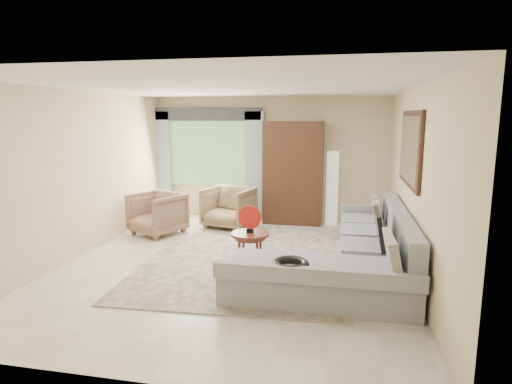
% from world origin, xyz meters
% --- Properties ---
extents(ground, '(6.00, 6.00, 0.00)m').
position_xyz_m(ground, '(0.00, 0.00, 0.00)').
color(ground, silver).
rests_on(ground, ground).
extents(area_rug, '(3.19, 4.14, 0.02)m').
position_xyz_m(area_rug, '(0.12, 0.29, 0.01)').
color(area_rug, '#BDAC95').
rests_on(area_rug, ground).
extents(sectional_sofa, '(2.30, 3.46, 0.90)m').
position_xyz_m(sectional_sofa, '(1.78, -0.18, 0.28)').
color(sectional_sofa, '#9A9DA2').
rests_on(sectional_sofa, ground).
extents(tv_screen, '(0.14, 0.74, 0.48)m').
position_xyz_m(tv_screen, '(2.05, -0.24, 0.72)').
color(tv_screen, black).
rests_on(tv_screen, sectional_sofa).
extents(garden_hose, '(0.43, 0.43, 0.09)m').
position_xyz_m(garden_hose, '(1.00, -1.37, 0.55)').
color(garden_hose, black).
rests_on(garden_hose, sectional_sofa).
extents(coffee_table, '(0.55, 0.55, 0.55)m').
position_xyz_m(coffee_table, '(0.27, -0.19, 0.29)').
color(coffee_table, '#461C12').
rests_on(coffee_table, ground).
extents(red_disc, '(0.34, 0.05, 0.34)m').
position_xyz_m(red_disc, '(0.27, -0.19, 0.78)').
color(red_disc, red).
rests_on(red_disc, coffee_table).
extents(armchair_left, '(1.14, 1.15, 0.79)m').
position_xyz_m(armchair_left, '(-1.85, 1.33, 0.39)').
color(armchair_left, '#956651').
rests_on(armchair_left, ground).
extents(armchair_right, '(1.05, 1.07, 0.81)m').
position_xyz_m(armchair_right, '(-0.65, 2.07, 0.41)').
color(armchair_right, '#957751').
rests_on(armchair_right, ground).
extents(potted_plant, '(0.54, 0.50, 0.49)m').
position_xyz_m(potted_plant, '(-2.40, 2.31, 0.25)').
color(potted_plant, '#999999').
rests_on(potted_plant, ground).
extents(armoire, '(1.20, 0.55, 2.10)m').
position_xyz_m(armoire, '(0.55, 2.72, 1.05)').
color(armoire, '#311B10').
rests_on(armoire, ground).
extents(floor_lamp, '(0.24, 0.24, 1.50)m').
position_xyz_m(floor_lamp, '(1.35, 2.78, 0.75)').
color(floor_lamp, silver).
rests_on(floor_lamp, ground).
extents(window, '(1.80, 0.04, 1.40)m').
position_xyz_m(window, '(-1.35, 2.97, 1.40)').
color(window, '#669E59').
rests_on(window, wall_back).
extents(curtain_left, '(0.40, 0.08, 2.30)m').
position_xyz_m(curtain_left, '(-2.40, 2.88, 1.15)').
color(curtain_left, '#9EB7CC').
rests_on(curtain_left, ground).
extents(curtain_right, '(0.40, 0.08, 2.30)m').
position_xyz_m(curtain_right, '(-0.30, 2.88, 1.15)').
color(curtain_right, '#9EB7CC').
rests_on(curtain_right, ground).
extents(valance, '(2.40, 0.12, 0.26)m').
position_xyz_m(valance, '(-1.35, 2.90, 2.25)').
color(valance, '#1E232D').
rests_on(valance, wall_back).
extents(wall_mirror, '(0.05, 1.70, 1.05)m').
position_xyz_m(wall_mirror, '(2.46, 0.35, 1.75)').
color(wall_mirror, black).
rests_on(wall_mirror, wall_right).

